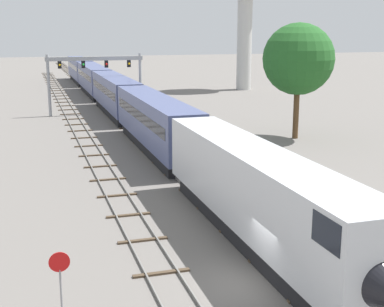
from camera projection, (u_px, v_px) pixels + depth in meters
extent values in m
plane|color=slate|center=(252.00, 283.00, 23.19)|extent=(400.00, 400.00, 0.00)
cube|color=slate|center=(98.00, 102.00, 79.41)|extent=(0.07, 200.00, 0.16)
cube|color=slate|center=(108.00, 102.00, 79.82)|extent=(0.07, 200.00, 0.16)
cube|color=#473828|center=(317.00, 297.00, 21.89)|extent=(2.60, 0.24, 0.10)
cube|color=#473828|center=(274.00, 258.00, 25.62)|extent=(2.60, 0.24, 0.10)
cube|color=#473828|center=(242.00, 229.00, 29.34)|extent=(2.60, 0.24, 0.10)
cube|color=#473828|center=(217.00, 206.00, 33.07)|extent=(2.60, 0.24, 0.10)
cube|color=#473828|center=(197.00, 188.00, 36.79)|extent=(2.60, 0.24, 0.10)
cube|color=#473828|center=(181.00, 174.00, 40.52)|extent=(2.60, 0.24, 0.10)
cube|color=#473828|center=(168.00, 161.00, 44.24)|extent=(2.60, 0.24, 0.10)
cube|color=#473828|center=(156.00, 151.00, 47.96)|extent=(2.60, 0.24, 0.10)
cube|color=#473828|center=(147.00, 142.00, 51.69)|extent=(2.60, 0.24, 0.10)
cube|color=#473828|center=(138.00, 135.00, 55.41)|extent=(2.60, 0.24, 0.10)
cube|color=#473828|center=(131.00, 128.00, 59.14)|extent=(2.60, 0.24, 0.10)
cube|color=#473828|center=(124.00, 122.00, 62.86)|extent=(2.60, 0.24, 0.10)
cube|color=#473828|center=(119.00, 117.00, 66.59)|extent=(2.60, 0.24, 0.10)
cube|color=#473828|center=(114.00, 112.00, 70.31)|extent=(2.60, 0.24, 0.10)
cube|color=#473828|center=(109.00, 108.00, 74.04)|extent=(2.60, 0.24, 0.10)
cube|color=#473828|center=(105.00, 104.00, 77.76)|extent=(2.60, 0.24, 0.10)
cube|color=#473828|center=(101.00, 101.00, 81.48)|extent=(2.60, 0.24, 0.10)
cube|color=#473828|center=(97.00, 98.00, 85.21)|extent=(2.60, 0.24, 0.10)
cube|color=#473828|center=(94.00, 95.00, 88.93)|extent=(2.60, 0.24, 0.10)
cube|color=#473828|center=(91.00, 92.00, 92.66)|extent=(2.60, 0.24, 0.10)
cube|color=#473828|center=(89.00, 90.00, 96.38)|extent=(2.60, 0.24, 0.10)
cube|color=#473828|center=(86.00, 87.00, 100.11)|extent=(2.60, 0.24, 0.10)
cube|color=#473828|center=(84.00, 85.00, 103.83)|extent=(2.60, 0.24, 0.10)
cube|color=#473828|center=(82.00, 83.00, 107.56)|extent=(2.60, 0.24, 0.10)
cube|color=#473828|center=(80.00, 81.00, 111.28)|extent=(2.60, 0.24, 0.10)
cube|color=#473828|center=(78.00, 80.00, 115.01)|extent=(2.60, 0.24, 0.10)
cube|color=#473828|center=(76.00, 78.00, 118.73)|extent=(2.60, 0.24, 0.10)
cube|color=#473828|center=(74.00, 77.00, 122.45)|extent=(2.60, 0.24, 0.10)
cube|color=#473828|center=(73.00, 75.00, 126.18)|extent=(2.60, 0.24, 0.10)
cube|color=#473828|center=(71.00, 74.00, 129.90)|extent=(2.60, 0.24, 0.10)
cube|color=#473828|center=(70.00, 73.00, 133.63)|extent=(2.60, 0.24, 0.10)
cube|color=#473828|center=(69.00, 71.00, 137.35)|extent=(2.60, 0.24, 0.10)
cube|color=#473828|center=(67.00, 70.00, 141.08)|extent=(2.60, 0.24, 0.10)
cube|color=#473828|center=(66.00, 69.00, 144.80)|extent=(2.60, 0.24, 0.10)
cube|color=#473828|center=(65.00, 68.00, 148.53)|extent=(2.60, 0.24, 0.10)
cube|color=#473828|center=(64.00, 67.00, 152.25)|extent=(2.60, 0.24, 0.10)
cube|color=#473828|center=(63.00, 66.00, 155.97)|extent=(2.60, 0.24, 0.10)
cube|color=#473828|center=(62.00, 65.00, 159.70)|extent=(2.60, 0.24, 0.10)
cube|color=#473828|center=(61.00, 65.00, 163.42)|extent=(2.60, 0.24, 0.10)
cube|color=#473828|center=(60.00, 64.00, 167.15)|extent=(2.60, 0.24, 0.10)
cube|color=#473828|center=(59.00, 63.00, 170.87)|extent=(2.60, 0.24, 0.10)
cube|color=slate|center=(72.00, 128.00, 59.21)|extent=(0.07, 160.00, 0.16)
cube|color=slate|center=(85.00, 127.00, 59.62)|extent=(0.07, 160.00, 0.16)
cube|color=#473828|center=(162.00, 273.00, 24.04)|extent=(2.60, 0.24, 0.10)
cube|color=#473828|center=(143.00, 240.00, 27.77)|extent=(2.60, 0.24, 0.10)
cube|color=#473828|center=(128.00, 215.00, 31.49)|extent=(2.60, 0.24, 0.10)
cube|color=#473828|center=(117.00, 195.00, 35.21)|extent=(2.60, 0.24, 0.10)
cube|color=#473828|center=(108.00, 180.00, 38.94)|extent=(2.60, 0.24, 0.10)
cube|color=#473828|center=(100.00, 166.00, 42.66)|extent=(2.60, 0.24, 0.10)
cube|color=#473828|center=(94.00, 155.00, 46.39)|extent=(2.60, 0.24, 0.10)
cube|color=#473828|center=(89.00, 146.00, 50.11)|extent=(2.60, 0.24, 0.10)
cube|color=#473828|center=(84.00, 138.00, 53.84)|extent=(2.60, 0.24, 0.10)
cube|color=#473828|center=(80.00, 131.00, 57.56)|extent=(2.60, 0.24, 0.10)
cube|color=#473828|center=(76.00, 125.00, 61.29)|extent=(2.60, 0.24, 0.10)
cube|color=#473828|center=(73.00, 119.00, 65.01)|extent=(2.60, 0.24, 0.10)
cube|color=#473828|center=(71.00, 114.00, 68.73)|extent=(2.60, 0.24, 0.10)
cube|color=#473828|center=(68.00, 110.00, 72.46)|extent=(2.60, 0.24, 0.10)
cube|color=#473828|center=(66.00, 106.00, 76.18)|extent=(2.60, 0.24, 0.10)
cube|color=#473828|center=(64.00, 102.00, 79.91)|extent=(2.60, 0.24, 0.10)
cube|color=#473828|center=(62.00, 99.00, 83.63)|extent=(2.60, 0.24, 0.10)
cube|color=#473828|center=(60.00, 96.00, 87.36)|extent=(2.60, 0.24, 0.10)
cube|color=#473828|center=(59.00, 93.00, 91.08)|extent=(2.60, 0.24, 0.10)
cube|color=#473828|center=(57.00, 91.00, 94.81)|extent=(2.60, 0.24, 0.10)
cube|color=#473828|center=(56.00, 88.00, 98.53)|extent=(2.60, 0.24, 0.10)
cube|color=#473828|center=(54.00, 86.00, 102.26)|extent=(2.60, 0.24, 0.10)
cube|color=#473828|center=(53.00, 84.00, 105.98)|extent=(2.60, 0.24, 0.10)
cube|color=#473828|center=(52.00, 82.00, 109.70)|extent=(2.60, 0.24, 0.10)
cube|color=#473828|center=(51.00, 80.00, 113.43)|extent=(2.60, 0.24, 0.10)
cube|color=#473828|center=(50.00, 79.00, 117.15)|extent=(2.60, 0.24, 0.10)
cube|color=#473828|center=(49.00, 77.00, 120.88)|extent=(2.60, 0.24, 0.10)
cube|color=#473828|center=(49.00, 76.00, 124.60)|extent=(2.60, 0.24, 0.10)
cube|color=#473828|center=(48.00, 74.00, 128.33)|extent=(2.60, 0.24, 0.10)
cube|color=#473828|center=(47.00, 73.00, 132.05)|extent=(2.60, 0.24, 0.10)
cube|color=silver|center=(255.00, 186.00, 27.28)|extent=(3.00, 20.95, 3.80)
cube|color=black|center=(365.00, 228.00, 18.39)|extent=(3.04, 1.80, 1.10)
cube|color=black|center=(253.00, 231.00, 27.82)|extent=(2.52, 18.85, 1.00)
cube|color=#4C5684|center=(155.00, 119.00, 47.72)|extent=(3.00, 20.95, 3.80)
cube|color=black|center=(155.00, 114.00, 47.63)|extent=(3.04, 19.27, 0.90)
cube|color=black|center=(155.00, 145.00, 48.26)|extent=(2.52, 18.85, 1.00)
cube|color=#4C5684|center=(115.00, 92.00, 68.15)|extent=(3.00, 20.95, 3.80)
cube|color=black|center=(115.00, 89.00, 68.06)|extent=(3.04, 19.27, 0.90)
cube|color=black|center=(115.00, 111.00, 68.69)|extent=(2.52, 18.85, 1.00)
cube|color=#4C5684|center=(93.00, 77.00, 88.59)|extent=(3.00, 20.95, 3.80)
cube|color=black|center=(93.00, 75.00, 88.50)|extent=(3.04, 19.27, 0.90)
cube|color=black|center=(94.00, 92.00, 89.13)|extent=(2.52, 18.85, 1.00)
cube|color=#4C5684|center=(80.00, 68.00, 109.03)|extent=(3.00, 20.95, 3.80)
cube|color=black|center=(80.00, 66.00, 108.94)|extent=(3.04, 19.27, 0.90)
cube|color=black|center=(80.00, 80.00, 109.57)|extent=(2.52, 18.85, 1.00)
cylinder|color=#999BA0|center=(49.00, 86.00, 66.53)|extent=(0.36, 0.36, 7.62)
cylinder|color=#999BA0|center=(140.00, 83.00, 69.82)|extent=(0.36, 0.36, 7.62)
cube|color=#999BA0|center=(95.00, 59.00, 67.45)|extent=(12.10, 0.36, 0.50)
cube|color=black|center=(60.00, 65.00, 66.42)|extent=(0.44, 0.32, 0.90)
sphere|color=yellow|center=(60.00, 65.00, 66.24)|extent=(0.28, 0.28, 0.28)
cube|color=black|center=(83.00, 64.00, 67.24)|extent=(0.44, 0.32, 0.90)
sphere|color=green|center=(83.00, 65.00, 67.07)|extent=(0.28, 0.28, 0.28)
cube|color=black|center=(106.00, 64.00, 68.07)|extent=(0.44, 0.32, 0.90)
sphere|color=red|center=(107.00, 64.00, 67.89)|extent=(0.28, 0.28, 0.28)
cube|color=black|center=(129.00, 64.00, 68.89)|extent=(0.44, 0.32, 0.90)
sphere|color=yellow|center=(129.00, 64.00, 68.71)|extent=(0.28, 0.28, 0.28)
cylinder|color=beige|center=(244.00, 43.00, 95.31)|extent=(2.60, 2.60, 16.21)
cylinder|color=gray|center=(61.00, 297.00, 19.69)|extent=(0.08, 0.08, 2.20)
cylinder|color=red|center=(59.00, 262.00, 19.36)|extent=(0.76, 0.03, 0.76)
cylinder|color=brown|center=(296.00, 111.00, 53.29)|extent=(0.56, 0.56, 5.38)
sphere|color=#235B23|center=(298.00, 59.00, 52.14)|extent=(6.94, 6.94, 6.94)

